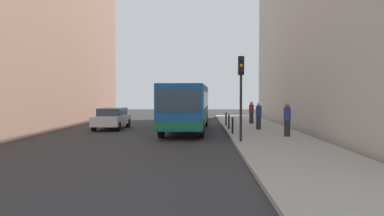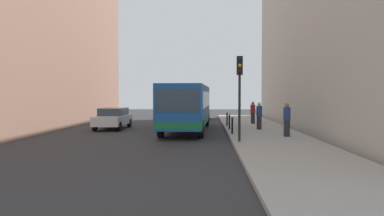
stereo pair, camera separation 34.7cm
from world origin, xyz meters
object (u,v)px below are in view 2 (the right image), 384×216
at_px(car_behind_bus, 199,111).
at_px(car_beside_bus, 113,118).
at_px(traffic_light, 240,82).
at_px(bollard_mid, 229,122).
at_px(pedestrian_far_sidewalk, 253,113).
at_px(bus, 188,105).
at_px(bollard_far, 227,119).
at_px(bollard_near, 232,126).
at_px(pedestrian_near_signal, 287,120).
at_px(pedestrian_mid_sidewalk, 259,116).

bearing_deg(car_behind_bus, car_beside_bus, 56.79).
bearing_deg(car_behind_bus, traffic_light, 94.52).
bearing_deg(bollard_mid, pedestrian_far_sidewalk, 66.00).
relative_size(bus, bollard_far, 11.70).
xyz_separation_m(bollard_near, bollard_far, (0.00, 5.61, 0.00)).
height_order(bus, car_behind_bus, bus).
height_order(bus, bollard_far, bus).
bearing_deg(bus, bollard_far, -135.70).
xyz_separation_m(car_behind_bus, traffic_light, (2.35, -17.71, 2.22)).
relative_size(car_beside_bus, bollard_mid, 4.65).
distance_m(bollard_far, pedestrian_near_signal, 7.48).
relative_size(bus, traffic_light, 2.71).
distance_m(car_behind_bus, traffic_light, 18.01).
distance_m(car_beside_bus, traffic_light, 11.44).
height_order(bollard_near, bollard_far, same).
xyz_separation_m(traffic_light, bollard_mid, (-0.10, 6.28, -2.38)).
distance_m(bus, pedestrian_far_sidewalk, 6.64).
distance_m(pedestrian_near_signal, pedestrian_far_sidewalk, 8.90).
bearing_deg(car_behind_bus, pedestrian_far_sidewalk, 120.27).
height_order(bollard_far, pedestrian_mid_sidewalk, pedestrian_mid_sidewalk).
bearing_deg(car_behind_bus, bollard_far, 101.58).
distance_m(bollard_near, pedestrian_far_sidewalk, 7.88).
height_order(bollard_far, pedestrian_far_sidewalk, pedestrian_far_sidewalk).
height_order(pedestrian_near_signal, pedestrian_far_sidewalk, pedestrian_near_signal).
bearing_deg(car_beside_bus, traffic_light, 137.26).
xyz_separation_m(bollard_near, pedestrian_far_sidewalk, (2.13, 7.58, 0.38)).
bearing_deg(bollard_near, bollard_mid, 90.00).
relative_size(bollard_mid, bollard_far, 1.00).
distance_m(traffic_light, pedestrian_near_signal, 4.00).
height_order(car_behind_bus, bollard_near, car_behind_bus).
distance_m(car_beside_bus, pedestrian_far_sidewalk, 10.75).
bearing_deg(traffic_light, bollard_far, 90.63).
distance_m(bollard_mid, pedestrian_near_signal, 5.01).
bearing_deg(pedestrian_mid_sidewalk, bollard_mid, 166.64).
bearing_deg(pedestrian_near_signal, pedestrian_far_sidewalk, -1.29).
distance_m(bus, bollard_far, 3.87).
height_order(bollard_mid, bollard_far, same).
xyz_separation_m(bollard_far, pedestrian_near_signal, (2.84, -6.90, 0.44)).
bearing_deg(bollard_far, pedestrian_near_signal, -67.64).
distance_m(car_beside_bus, pedestrian_mid_sidewalk, 10.12).
bearing_deg(bus, pedestrian_near_signal, 144.08).
xyz_separation_m(car_behind_bus, pedestrian_mid_sidewalk, (4.18, -11.51, 0.25)).
relative_size(car_beside_bus, pedestrian_near_signal, 2.43).
height_order(bollard_near, pedestrian_near_signal, pedestrian_near_signal).
distance_m(bollard_far, pedestrian_mid_sidewalk, 3.49).
xyz_separation_m(pedestrian_mid_sidewalk, pedestrian_far_sidewalk, (0.20, 4.85, -0.03)).
xyz_separation_m(bollard_near, pedestrian_near_signal, (2.84, -1.30, 0.44)).
bearing_deg(traffic_light, car_behind_bus, 97.56).
bearing_deg(car_behind_bus, pedestrian_mid_sidewalk, 106.93).
xyz_separation_m(bus, bollard_mid, (2.76, -0.33, -1.10)).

